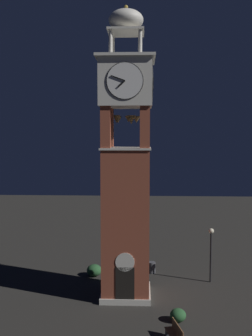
% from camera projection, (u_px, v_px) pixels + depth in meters
% --- Properties ---
extents(ground, '(80.00, 80.00, 0.00)m').
position_uv_depth(ground, '(126.00, 295.00, 24.50)').
color(ground, '#2A2925').
extents(clock_tower, '(3.39, 3.39, 17.36)m').
position_uv_depth(clock_tower, '(126.00, 176.00, 23.88)').
color(clock_tower, brown).
rests_on(clock_tower, ground).
extents(park_bench, '(0.80, 1.66, 0.95)m').
position_uv_depth(park_bench, '(175.00, 334.00, 18.77)').
color(park_bench, brown).
rests_on(park_bench, ground).
extents(lamp_post, '(0.36, 0.36, 3.66)m').
position_uv_depth(lamp_post, '(211.00, 245.00, 26.52)').
color(lamp_post, black).
rests_on(lamp_post, ground).
extents(trash_bin, '(0.52, 0.52, 0.80)m').
position_uv_depth(trash_bin, '(152.00, 267.00, 28.44)').
color(trash_bin, '#4C4C51').
rests_on(trash_bin, ground).
extents(shrub_near_entry, '(0.85, 0.85, 0.69)m').
position_uv_depth(shrub_near_entry, '(178.00, 315.00, 21.06)').
color(shrub_near_entry, '#28562D').
rests_on(shrub_near_entry, ground).
extents(shrub_left_of_tower, '(1.04, 1.04, 0.82)m').
position_uv_depth(shrub_left_of_tower, '(94.00, 270.00, 27.83)').
color(shrub_left_of_tower, '#28562D').
rests_on(shrub_left_of_tower, ground).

